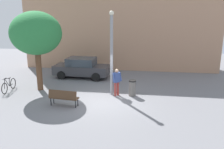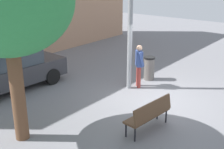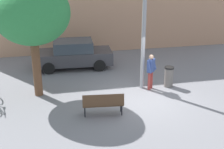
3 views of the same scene
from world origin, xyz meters
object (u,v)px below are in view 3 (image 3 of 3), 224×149
at_px(park_bench, 103,103).
at_px(plaza_tree, 32,13).
at_px(parked_car_charcoal, 73,54).
at_px(trash_bin, 169,77).
at_px(person_by_lamppost, 151,69).
at_px(lamppost, 144,32).

height_order(park_bench, plaza_tree, plaza_tree).
distance_m(parked_car_charcoal, trash_bin, 5.53).
bearing_deg(plaza_tree, person_by_lamppost, -4.55).
bearing_deg(parked_car_charcoal, lamppost, -50.90).
bearing_deg(plaza_tree, lamppost, -2.28).
distance_m(park_bench, plaza_tree, 4.69).
height_order(person_by_lamppost, park_bench, person_by_lamppost).
bearing_deg(lamppost, person_by_lamppost, -32.29).
bearing_deg(trash_bin, parked_car_charcoal, 138.78).
relative_size(lamppost, person_by_lamppost, 3.01).
xyz_separation_m(plaza_tree, trash_bin, (6.05, -0.30, -3.15)).
bearing_deg(plaza_tree, parked_car_charcoal, 60.44).
relative_size(park_bench, parked_car_charcoal, 0.38).
relative_size(plaza_tree, trash_bin, 5.10).
bearing_deg(lamppost, trash_bin, -5.08).
distance_m(plaza_tree, parked_car_charcoal, 4.79).
xyz_separation_m(person_by_lamppost, park_bench, (-2.62, -2.09, -0.42)).
bearing_deg(person_by_lamppost, lamppost, 147.71).
bearing_deg(person_by_lamppost, trash_bin, 6.09).
bearing_deg(trash_bin, lamppost, 174.92).
xyz_separation_m(parked_car_charcoal, trash_bin, (4.15, -3.64, -0.28)).
distance_m(person_by_lamppost, plaza_tree, 5.78).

